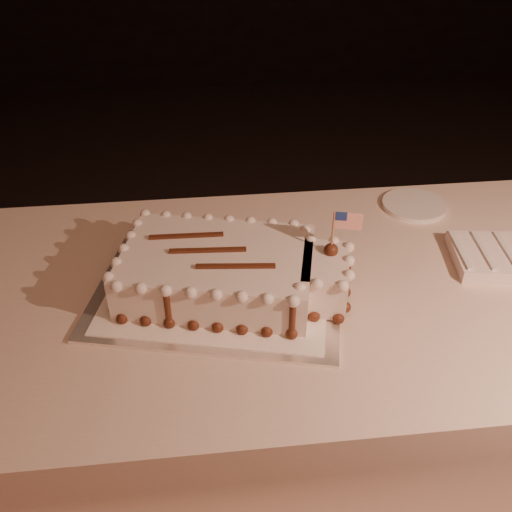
{
  "coord_description": "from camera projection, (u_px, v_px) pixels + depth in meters",
  "views": [
    {
      "loc": [
        -0.24,
        -0.34,
        1.52
      ],
      "look_at": [
        -0.13,
        0.6,
        0.84
      ],
      "focal_mm": 40.0,
      "sensor_mm": 36.0,
      "label": 1
    }
  ],
  "objects": [
    {
      "name": "cake_board",
      "position": [
        219.0,
        290.0,
        1.21
      ],
      "size": [
        0.59,
        0.5,
        0.01
      ],
      "primitive_type": "cube",
      "rotation": [
        0.0,
        0.0,
        -0.24
      ],
      "color": "white",
      "rests_on": "banquet_table"
    },
    {
      "name": "banquet_table",
      "position": [
        308.0,
        398.0,
        1.45
      ],
      "size": [
        2.4,
        0.8,
        0.75
      ],
      "primitive_type": "cube",
      "color": "beige",
      "rests_on": "ground"
    },
    {
      "name": "side_plate",
      "position": [
        414.0,
        205.0,
        1.49
      ],
      "size": [
        0.16,
        0.16,
        0.01
      ],
      "primitive_type": "cylinder",
      "color": "silver",
      "rests_on": "banquet_table"
    },
    {
      "name": "sheet_cake",
      "position": [
        231.0,
        271.0,
        1.18
      ],
      "size": [
        0.51,
        0.36,
        0.19
      ],
      "color": "silver",
      "rests_on": "doily"
    },
    {
      "name": "doily",
      "position": [
        219.0,
        288.0,
        1.21
      ],
      "size": [
        0.53,
        0.45,
        0.0
      ],
      "primitive_type": "cube",
      "rotation": [
        0.0,
        0.0,
        -0.24
      ],
      "color": "white",
      "rests_on": "cake_board"
    },
    {
      "name": "napkin_stack",
      "position": [
        505.0,
        257.0,
        1.29
      ],
      "size": [
        0.25,
        0.2,
        0.04
      ],
      "color": "#F4DCD4",
      "rests_on": "banquet_table"
    }
  ]
}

